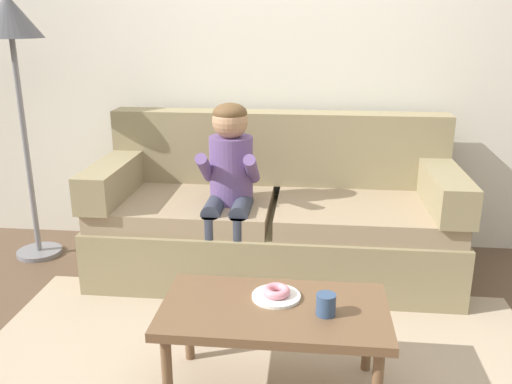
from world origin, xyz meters
TOP-DOWN VIEW (x-y plane):
  - ground at (0.00, 0.00)m, footprint 10.00×10.00m
  - wall_back at (0.00, 1.40)m, footprint 8.00×0.10m
  - area_rug at (0.00, -0.25)m, footprint 2.73×1.64m
  - couch at (0.00, 0.85)m, footprint 2.21×0.90m
  - coffee_table at (0.09, -0.39)m, footprint 0.95×0.51m
  - person_child at (-0.25, 0.64)m, footprint 0.34×0.58m
  - plate at (0.09, -0.32)m, footprint 0.21×0.21m
  - donut at (0.09, -0.32)m, footprint 0.15×0.15m
  - mug at (0.30, -0.43)m, footprint 0.08×0.08m
  - floor_lamp at (-1.64, 0.91)m, footprint 0.39×0.39m

SIDE VIEW (x-z plane):
  - ground at x=0.00m, z-range 0.00..0.00m
  - area_rug at x=0.00m, z-range 0.00..0.01m
  - couch at x=0.00m, z-range -0.14..0.84m
  - coffee_table at x=0.09m, z-range 0.16..0.58m
  - plate at x=0.09m, z-range 0.42..0.44m
  - donut at x=0.09m, z-range 0.44..0.47m
  - mug at x=0.30m, z-range 0.42..0.51m
  - person_child at x=-0.25m, z-range 0.12..1.22m
  - wall_back at x=0.00m, z-range 0.00..2.80m
  - floor_lamp at x=-1.64m, z-range 0.60..2.30m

